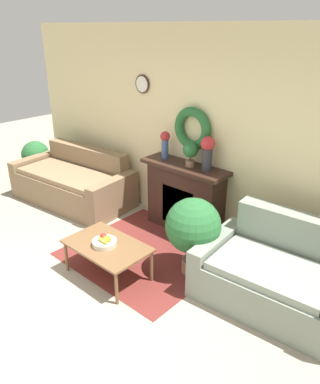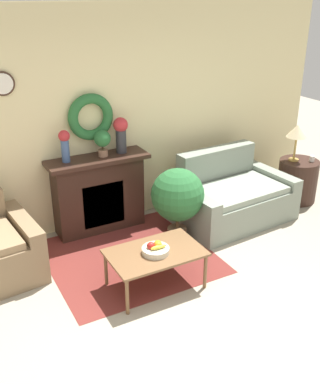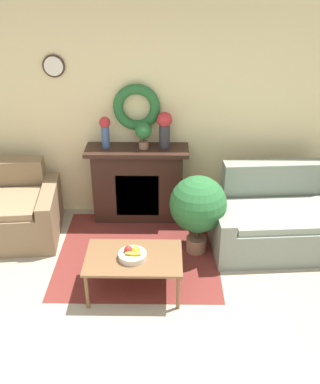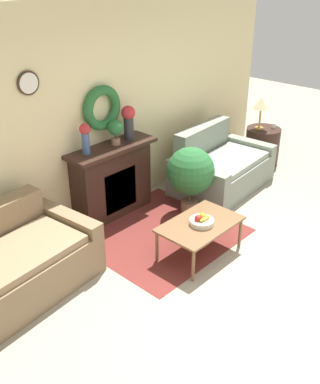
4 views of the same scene
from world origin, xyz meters
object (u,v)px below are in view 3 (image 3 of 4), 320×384
object	(u,v)px
vase_on_mantel_right	(165,127)
potted_plant_floor_by_loveseat	(198,206)
fruit_bowl	(133,254)
fireplace	(138,183)
coffee_table	(134,260)
potted_plant_on_mantel	(143,132)
loveseat_right	(276,220)
vase_on_mantel_left	(105,130)

from	to	relation	value
vase_on_mantel_right	potted_plant_floor_by_loveseat	xyz separation A→B (m)	(0.37, -0.75, -0.63)
fruit_bowl	fireplace	bearing A→B (deg)	91.24
coffee_table	fruit_bowl	bearing A→B (deg)	-104.69
potted_plant_on_mantel	loveseat_right	bearing A→B (deg)	-18.98
loveseat_right	fruit_bowl	size ratio (longest dim) A/B	5.74
fireplace	potted_plant_on_mantel	size ratio (longest dim) A/B	3.85
fruit_bowl	potted_plant_on_mantel	bearing A→B (deg)	88.05
fireplace	coffee_table	bearing A→B (deg)	-88.49
fireplace	potted_plant_on_mantel	bearing A→B (deg)	-10.00
loveseat_right	vase_on_mantel_left	xyz separation A→B (m)	(-2.01, 0.55, 0.89)
coffee_table	fruit_bowl	world-z (taller)	fruit_bowl
fireplace	coffee_table	xyz separation A→B (m)	(0.04, -1.44, -0.12)
fireplace	vase_on_mantel_right	world-z (taller)	vase_on_mantel_right
loveseat_right	coffee_table	size ratio (longest dim) A/B	1.66
potted_plant_floor_by_loveseat	coffee_table	bearing A→B (deg)	-133.62
vase_on_mantel_left	potted_plant_floor_by_loveseat	distance (m)	1.44
coffee_table	potted_plant_floor_by_loveseat	size ratio (longest dim) A/B	1.02
loveseat_right	vase_on_mantel_left	bearing A→B (deg)	160.32
coffee_table	potted_plant_on_mantel	world-z (taller)	potted_plant_on_mantel
potted_plant_floor_by_loveseat	fireplace	bearing A→B (deg)	133.53
loveseat_right	fruit_bowl	xyz separation A→B (m)	(-1.60, -0.91, 0.16)
fireplace	potted_plant_on_mantel	xyz separation A→B (m)	(0.08, -0.01, 0.68)
coffee_table	potted_plant_on_mantel	distance (m)	1.63
vase_on_mantel_right	fruit_bowl	bearing A→B (deg)	-101.51
fireplace	potted_plant_floor_by_loveseat	world-z (taller)	fireplace
coffee_table	fruit_bowl	distance (m)	0.09
loveseat_right	potted_plant_floor_by_loveseat	size ratio (longest dim) A/B	1.70
coffee_table	vase_on_mantel_left	size ratio (longest dim) A/B	2.50
coffee_table	vase_on_mantel_right	bearing A→B (deg)	78.54
fruit_bowl	potted_plant_floor_by_loveseat	bearing A→B (deg)	47.07
vase_on_mantel_left	fireplace	bearing A→B (deg)	-0.88
coffee_table	vase_on_mantel_left	bearing A→B (deg)	105.86
vase_on_mantel_left	potted_plant_floor_by_loveseat	xyz separation A→B (m)	(1.08, -0.75, -0.60)
coffee_table	vase_on_mantel_left	distance (m)	1.71
loveseat_right	potted_plant_on_mantel	world-z (taller)	potted_plant_on_mantel
vase_on_mantel_right	potted_plant_on_mantel	bearing A→B (deg)	-175.42
loveseat_right	vase_on_mantel_left	world-z (taller)	vase_on_mantel_left
fruit_bowl	potted_plant_on_mantel	distance (m)	1.61
loveseat_right	vase_on_mantel_right	bearing A→B (deg)	152.74
fireplace	loveseat_right	xyz separation A→B (m)	(1.64, -0.55, -0.19)
coffee_table	vase_on_mantel_right	size ratio (longest dim) A/B	2.16
coffee_table	vase_on_mantel_left	xyz separation A→B (m)	(-0.41, 1.44, 0.82)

